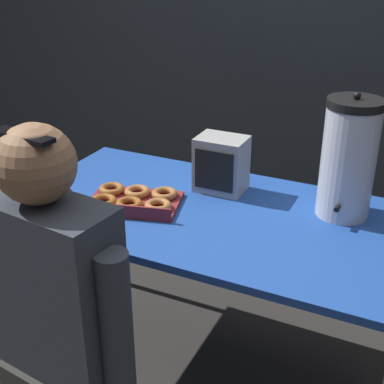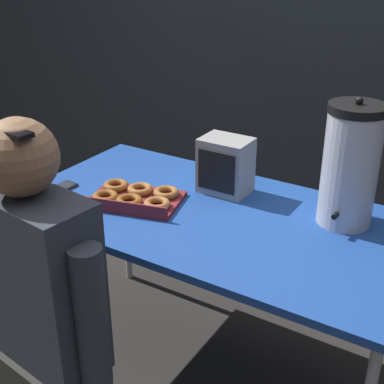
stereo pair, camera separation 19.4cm
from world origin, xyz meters
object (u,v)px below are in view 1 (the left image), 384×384
(cell_phone, at_px, (52,196))
(person_seated, at_px, (58,330))
(coffee_urn, at_px, (349,159))
(donut_box, at_px, (134,200))
(space_heater, at_px, (221,164))

(cell_phone, bearing_deg, person_seated, -49.65)
(person_seated, bearing_deg, coffee_urn, -120.96)
(donut_box, height_order, coffee_urn, coffee_urn)
(donut_box, relative_size, space_heater, 1.76)
(donut_box, bearing_deg, coffee_urn, 5.41)
(donut_box, xyz_separation_m, person_seated, (0.07, -0.56, -0.16))
(person_seated, bearing_deg, donut_box, -75.84)
(donut_box, relative_size, person_seated, 0.31)
(cell_phone, bearing_deg, donut_box, 15.45)
(coffee_urn, xyz_separation_m, person_seated, (-0.64, -0.82, -0.35))
(coffee_urn, height_order, person_seated, person_seated)
(coffee_urn, relative_size, person_seated, 0.37)
(coffee_urn, distance_m, space_heater, 0.48)
(donut_box, height_order, cell_phone, donut_box)
(cell_phone, height_order, space_heater, space_heater)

